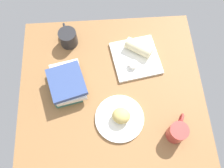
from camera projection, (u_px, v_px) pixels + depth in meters
dining_table at (113, 116)px, 116.28cm from camera, size 110.00×90.00×4.00cm
round_plate at (120, 118)px, 113.05cm from camera, size 22.76×22.76×1.40cm
scone_pastry at (121, 116)px, 109.55cm from camera, size 9.12×9.76×6.36cm
square_plate at (136, 58)px, 125.36cm from camera, size 26.50×26.50×1.60cm
sauce_cup at (133, 65)px, 121.50cm from camera, size 4.53×4.53×2.45cm
breakfast_wrap at (139, 48)px, 123.47cm from camera, size 12.52×14.77×5.80cm
book_stack at (67, 83)px, 115.75cm from camera, size 23.41×20.02×8.88cm
coffee_mug at (177, 132)px, 106.35cm from camera, size 12.75×8.57×9.74cm
second_mug at (68, 37)px, 126.01cm from camera, size 13.64×9.20×8.64cm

